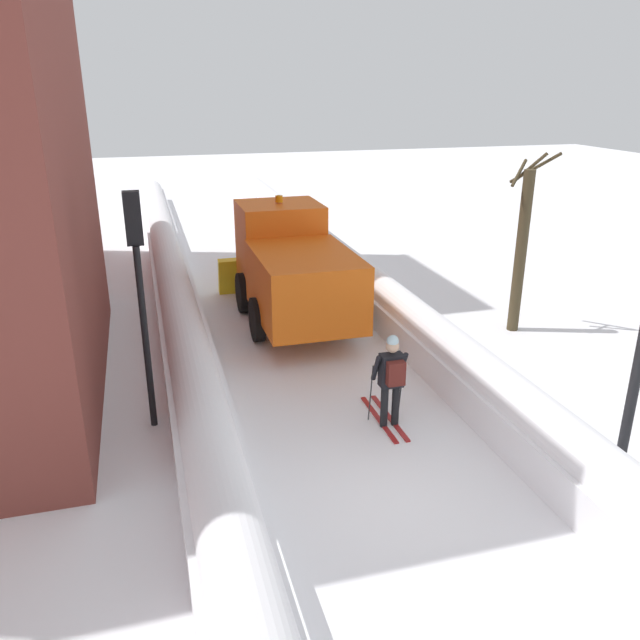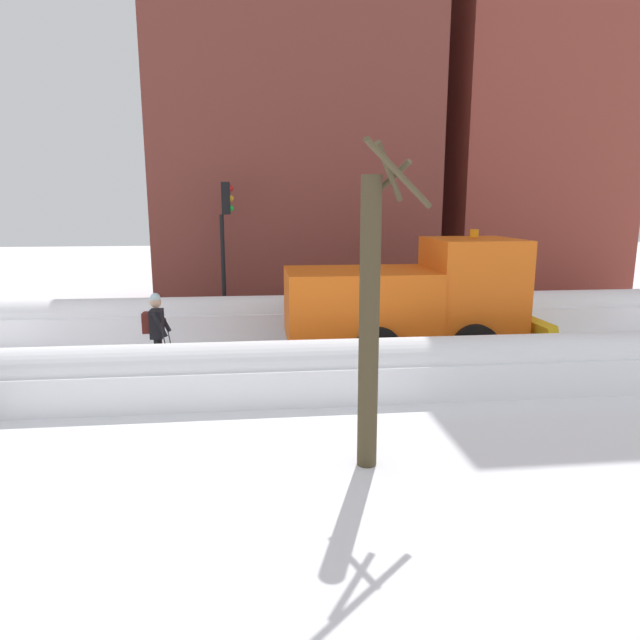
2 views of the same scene
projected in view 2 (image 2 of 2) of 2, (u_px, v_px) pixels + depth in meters
ground_plane at (487, 355)px, 13.92m from camera, size 80.00×80.00×0.00m
snowbank_left at (451, 314)px, 16.41m from camera, size 1.10×36.00×1.16m
snowbank_right at (542, 364)px, 11.21m from camera, size 1.10×36.00×1.15m
building_brick_near at (291, 136)px, 20.26m from camera, size 7.76×9.14×12.24m
building_brick_mid at (521, 53)px, 20.59m from camera, size 6.76×6.27×18.35m
plow_truck at (414, 300)px, 13.15m from camera, size 3.20×5.98×3.12m
skier at (157, 329)px, 12.17m from camera, size 0.62×1.80×1.81m
traffic_light_pole at (226, 228)px, 16.00m from camera, size 0.28×0.42×4.30m
bare_tree_near at (370, 318)px, 7.60m from camera, size 1.17×1.05×4.47m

